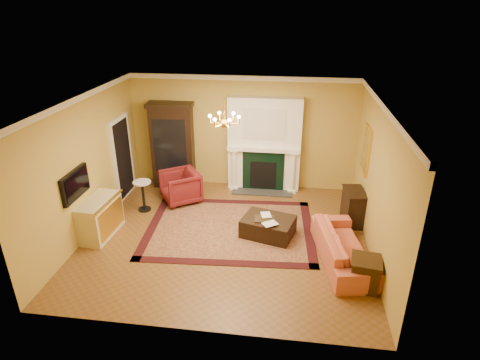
% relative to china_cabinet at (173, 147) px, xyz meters
% --- Properties ---
extents(floor, '(6.00, 5.50, 0.02)m').
position_rel_china_cabinet_xyz_m(floor, '(1.85, -2.49, -1.11)').
color(floor, brown).
rests_on(floor, ground).
extents(ceiling, '(6.00, 5.50, 0.02)m').
position_rel_china_cabinet_xyz_m(ceiling, '(1.85, -2.49, 1.91)').
color(ceiling, white).
rests_on(ceiling, wall_back).
extents(wall_back, '(6.00, 0.02, 3.00)m').
position_rel_china_cabinet_xyz_m(wall_back, '(1.85, 0.27, 0.40)').
color(wall_back, gold).
rests_on(wall_back, floor).
extents(wall_front, '(6.00, 0.02, 3.00)m').
position_rel_china_cabinet_xyz_m(wall_front, '(1.85, -5.25, 0.40)').
color(wall_front, gold).
rests_on(wall_front, floor).
extents(wall_left, '(0.02, 5.50, 3.00)m').
position_rel_china_cabinet_xyz_m(wall_left, '(-1.16, -2.49, 0.40)').
color(wall_left, gold).
rests_on(wall_left, floor).
extents(wall_right, '(0.02, 5.50, 3.00)m').
position_rel_china_cabinet_xyz_m(wall_right, '(4.86, -2.49, 0.40)').
color(wall_right, gold).
rests_on(wall_right, floor).
extents(fireplace, '(1.90, 0.70, 2.50)m').
position_rel_china_cabinet_xyz_m(fireplace, '(2.45, 0.08, 0.09)').
color(fireplace, white).
rests_on(fireplace, wall_back).
extents(crown_molding, '(6.00, 5.50, 0.12)m').
position_rel_china_cabinet_xyz_m(crown_molding, '(1.85, -1.53, 1.84)').
color(crown_molding, white).
rests_on(crown_molding, ceiling).
extents(doorway, '(0.08, 1.05, 2.10)m').
position_rel_china_cabinet_xyz_m(doorway, '(-1.10, -0.79, -0.06)').
color(doorway, silver).
rests_on(doorway, wall_left).
extents(tv_panel, '(0.09, 0.95, 0.58)m').
position_rel_china_cabinet_xyz_m(tv_panel, '(-1.09, -3.09, 0.25)').
color(tv_panel, black).
rests_on(tv_panel, wall_left).
extents(gilt_mirror, '(0.06, 0.76, 1.05)m').
position_rel_china_cabinet_xyz_m(gilt_mirror, '(4.82, -1.09, 0.55)').
color(gilt_mirror, yellow).
rests_on(gilt_mirror, wall_right).
extents(chandelier, '(0.63, 0.55, 0.53)m').
position_rel_china_cabinet_xyz_m(chandelier, '(1.85, -2.49, 1.51)').
color(chandelier, gold).
rests_on(chandelier, ceiling).
extents(oriental_rug, '(3.89, 3.02, 0.01)m').
position_rel_china_cabinet_xyz_m(oriental_rug, '(1.88, -2.16, -1.10)').
color(oriental_rug, '#460F0F').
rests_on(oriental_rug, floor).
extents(china_cabinet, '(1.14, 0.59, 2.21)m').
position_rel_china_cabinet_xyz_m(china_cabinet, '(0.00, 0.00, 0.00)').
color(china_cabinet, black).
rests_on(china_cabinet, floor).
extents(wingback_armchair, '(1.16, 1.17, 0.89)m').
position_rel_china_cabinet_xyz_m(wingback_armchair, '(0.43, -0.98, -0.66)').
color(wingback_armchair, maroon).
rests_on(wingback_armchair, floor).
extents(pedestal_table, '(0.43, 0.43, 0.77)m').
position_rel_china_cabinet_xyz_m(pedestal_table, '(-0.33, -1.57, -0.66)').
color(pedestal_table, black).
rests_on(pedestal_table, floor).
extents(commode, '(0.60, 1.16, 0.84)m').
position_rel_china_cabinet_xyz_m(commode, '(-0.88, -2.76, -0.68)').
color(commode, beige).
rests_on(commode, floor).
extents(coral_sofa, '(0.99, 2.21, 0.83)m').
position_rel_china_cabinet_xyz_m(coral_sofa, '(4.27, -3.05, -0.69)').
color(coral_sofa, '#BC5A3B').
rests_on(coral_sofa, floor).
extents(end_table, '(0.55, 0.55, 0.56)m').
position_rel_china_cabinet_xyz_m(end_table, '(4.57, -3.82, -0.82)').
color(end_table, '#311F0D').
rests_on(end_table, floor).
extents(console_table, '(0.48, 0.75, 0.79)m').
position_rel_china_cabinet_xyz_m(console_table, '(4.63, -1.52, -0.71)').
color(console_table, black).
rests_on(console_table, floor).
extents(leather_ottoman, '(1.25, 1.04, 0.40)m').
position_rel_china_cabinet_xyz_m(leather_ottoman, '(2.75, -2.31, -0.89)').
color(leather_ottoman, black).
rests_on(leather_ottoman, oriental_rug).
extents(ottoman_tray, '(0.45, 0.36, 0.03)m').
position_rel_china_cabinet_xyz_m(ottoman_tray, '(2.67, -2.37, -0.67)').
color(ottoman_tray, black).
rests_on(ottoman_tray, leather_ottoman).
extents(book_a, '(0.20, 0.08, 0.28)m').
position_rel_china_cabinet_xyz_m(book_a, '(2.59, -2.27, -0.52)').
color(book_a, gray).
rests_on(book_a, ottoman_tray).
extents(book_b, '(0.15, 0.19, 0.30)m').
position_rel_china_cabinet_xyz_m(book_b, '(2.74, -2.51, -0.51)').
color(book_b, gray).
rests_on(book_b, ottoman_tray).
extents(topiary_left, '(0.18, 0.18, 0.48)m').
position_rel_china_cabinet_xyz_m(topiary_left, '(1.88, 0.04, 0.39)').
color(topiary_left, gray).
rests_on(topiary_left, fireplace).
extents(topiary_right, '(0.14, 0.14, 0.39)m').
position_rel_china_cabinet_xyz_m(topiary_right, '(3.08, 0.04, 0.34)').
color(topiary_right, gray).
rests_on(topiary_right, fireplace).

